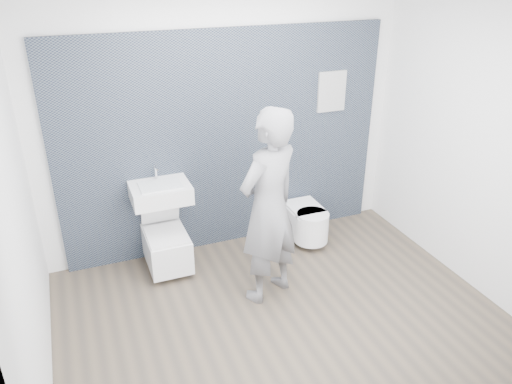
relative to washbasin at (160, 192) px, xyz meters
name	(u,v)px	position (x,y,z in m)	size (l,w,h in m)	color
ground	(280,314)	(0.80, -1.22, -0.86)	(4.00, 4.00, 0.00)	#4F4334
room_shell	(284,138)	(0.80, -1.22, 0.88)	(4.00, 4.00, 4.00)	silver
tile_wall	(229,239)	(0.80, 0.25, -0.86)	(3.60, 0.06, 2.40)	black
washbasin	(160,192)	(0.00, 0.00, 0.00)	(0.59, 0.44, 0.44)	white
toilet_square	(167,246)	(0.00, -0.08, -0.60)	(0.42, 0.61, 0.80)	white
toilet_rounded	(307,222)	(1.63, -0.11, -0.62)	(0.39, 0.66, 0.35)	white
info_placard	(323,222)	(2.03, 0.21, -0.86)	(0.34, 0.03, 0.45)	silver
visitor	(269,208)	(0.82, -0.87, 0.09)	(0.69, 0.46, 1.90)	slate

